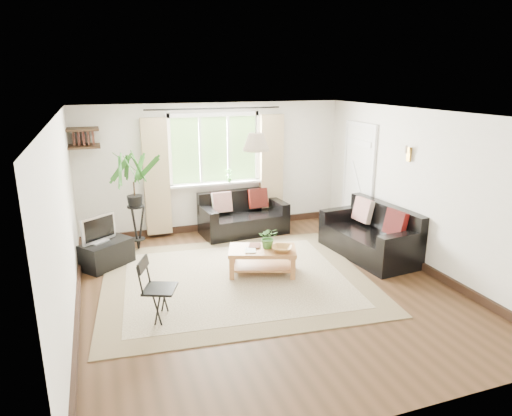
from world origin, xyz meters
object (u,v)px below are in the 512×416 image
object	(u,v)px
sofa_right	(369,233)
coffee_table	(262,261)
sofa_back	(244,214)
tv_stand	(107,254)
folding_chair	(160,290)
palm_stand	(135,202)

from	to	relation	value
sofa_right	coffee_table	world-z (taller)	sofa_right
sofa_back	coffee_table	bearing A→B (deg)	-103.86
tv_stand	folding_chair	distance (m)	2.00
sofa_back	tv_stand	distance (m)	2.61
sofa_right	folding_chair	size ratio (longest dim) A/B	2.17
tv_stand	palm_stand	xyz separation A→B (m)	(0.52, 0.59, 0.63)
sofa_back	sofa_right	xyz separation A→B (m)	(1.59, -1.75, 0.03)
sofa_back	coffee_table	distance (m)	1.90
sofa_back	folding_chair	xyz separation A→B (m)	(-1.93, -2.70, 0.02)
sofa_right	palm_stand	xyz separation A→B (m)	(-3.55, 1.55, 0.44)
coffee_table	tv_stand	xyz separation A→B (m)	(-2.17, 1.07, 0.00)
folding_chair	sofa_back	bearing A→B (deg)	-13.29
tv_stand	sofa_back	bearing A→B (deg)	-19.19
palm_stand	folding_chair	xyz separation A→B (m)	(0.03, -2.50, -0.45)
coffee_table	folding_chair	world-z (taller)	folding_chair
coffee_table	tv_stand	bearing A→B (deg)	153.71
sofa_back	coffee_table	world-z (taller)	sofa_back
coffee_table	palm_stand	size ratio (longest dim) A/B	0.59
coffee_table	sofa_right	bearing A→B (deg)	3.30
palm_stand	tv_stand	bearing A→B (deg)	-131.62
coffee_table	sofa_back	bearing A→B (deg)	80.54
sofa_back	tv_stand	bearing A→B (deg)	-166.75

